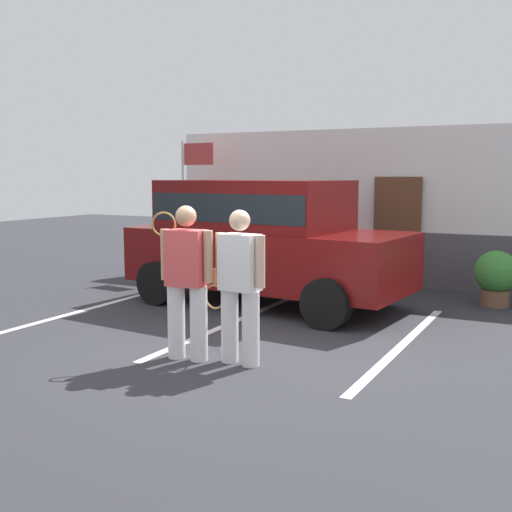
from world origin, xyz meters
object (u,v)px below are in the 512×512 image
flag_pole (191,182)px  parked_suv (262,236)px  potted_plant_by_porch (496,275)px  tennis_player_man (187,280)px  tennis_player_woman (240,285)px

flag_pole → parked_suv: bearing=-36.5°
potted_plant_by_porch → tennis_player_man: bearing=-120.4°
parked_suv → potted_plant_by_porch: bearing=30.4°
parked_suv → tennis_player_man: 3.26m
potted_plant_by_porch → flag_pole: bearing=176.4°
parked_suv → tennis_player_man: size_ratio=2.66×
tennis_player_woman → potted_plant_by_porch: tennis_player_woman is taller
parked_suv → tennis_player_woman: 3.33m
tennis_player_man → potted_plant_by_porch: tennis_player_man is taller
tennis_player_man → tennis_player_woman: 0.64m
tennis_player_woman → flag_pole: size_ratio=0.62×
parked_suv → potted_plant_by_porch: (3.46, 1.62, -0.64)m
tennis_player_woman → flag_pole: flag_pole is taller
potted_plant_by_porch → flag_pole: (-6.16, 0.38, 1.47)m
parked_suv → potted_plant_by_porch: size_ratio=5.19×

